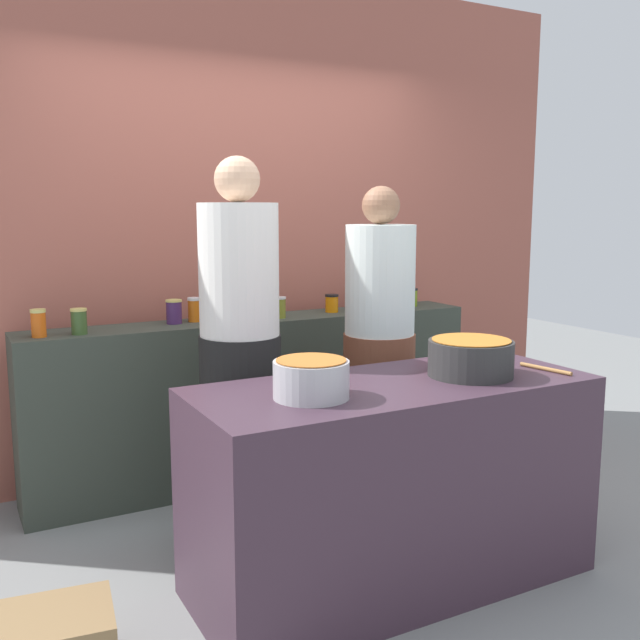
{
  "coord_description": "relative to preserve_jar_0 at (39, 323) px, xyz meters",
  "views": [
    {
      "loc": [
        -1.62,
        -2.68,
        1.58
      ],
      "look_at": [
        0.0,
        0.35,
        1.05
      ],
      "focal_mm": 39.91,
      "sensor_mm": 36.0,
      "label": 1
    }
  ],
  "objects": [
    {
      "name": "ground",
      "position": [
        1.21,
        -1.04,
        -1.03
      ],
      "size": [
        12.0,
        12.0,
        0.0
      ],
      "primitive_type": "plane",
      "color": "gray"
    },
    {
      "name": "storefront_wall",
      "position": [
        1.21,
        0.41,
        0.47
      ],
      "size": [
        4.8,
        0.12,
        3.0
      ],
      "primitive_type": "cube",
      "color": "#A55849",
      "rests_on": "ground"
    },
    {
      "name": "display_shelf",
      "position": [
        1.21,
        0.06,
        -0.55
      ],
      "size": [
        2.7,
        0.36,
        0.96
      ],
      "primitive_type": "cube",
      "color": "#363E35",
      "rests_on": "ground"
    },
    {
      "name": "prep_table",
      "position": [
        1.21,
        -1.34,
        -0.59
      ],
      "size": [
        1.7,
        0.7,
        0.88
      ],
      "primitive_type": "cube",
      "color": "#3D2937",
      "rests_on": "ground"
    },
    {
      "name": "preserve_jar_0",
      "position": [
        0.0,
        0.0,
        0.0
      ],
      "size": [
        0.07,
        0.07,
        0.14
      ],
      "color": "#E45C15",
      "rests_on": "display_shelf"
    },
    {
      "name": "preserve_jar_1",
      "position": [
        0.19,
        -0.01,
        -0.0
      ],
      "size": [
        0.08,
        0.08,
        0.13
      ],
      "color": "#3A5728",
      "rests_on": "display_shelf"
    },
    {
      "name": "preserve_jar_2",
      "position": [
        0.72,
        0.1,
        -0.0
      ],
      "size": [
        0.09,
        0.09,
        0.13
      ],
      "color": "#462558",
      "rests_on": "display_shelf"
    },
    {
      "name": "preserve_jar_3",
      "position": [
        0.84,
        0.11,
        -0.0
      ],
      "size": [
        0.07,
        0.07,
        0.14
      ],
      "color": "#D56214",
      "rests_on": "display_shelf"
    },
    {
      "name": "preserve_jar_4",
      "position": [
        1.06,
        -0.0,
        -0.01
      ],
      "size": [
        0.07,
        0.07,
        0.12
      ],
      "color": "orange",
      "rests_on": "display_shelf"
    },
    {
      "name": "preserve_jar_5",
      "position": [
        1.32,
        0.01,
        -0.01
      ],
      "size": [
        0.08,
        0.08,
        0.12
      ],
      "color": "olive",
      "rests_on": "display_shelf"
    },
    {
      "name": "preserve_jar_6",
      "position": [
        1.7,
        0.07,
        -0.01
      ],
      "size": [
        0.08,
        0.08,
        0.11
      ],
      "color": "orange",
      "rests_on": "display_shelf"
    },
    {
      "name": "preserve_jar_7",
      "position": [
        1.97,
        0.02,
        -0.0
      ],
      "size": [
        0.08,
        0.08,
        0.13
      ],
      "color": "#501756",
      "rests_on": "display_shelf"
    },
    {
      "name": "preserve_jar_8",
      "position": [
        2.07,
        0.11,
        0.0
      ],
      "size": [
        0.09,
        0.09,
        0.14
      ],
      "color": "orange",
      "rests_on": "display_shelf"
    },
    {
      "name": "preserve_jar_9",
      "position": [
        2.3,
        0.07,
        -0.01
      ],
      "size": [
        0.08,
        0.08,
        0.12
      ],
      "color": "olive",
      "rests_on": "display_shelf"
    },
    {
      "name": "cooking_pot_left",
      "position": [
        0.8,
        -1.39,
        -0.08
      ],
      "size": [
        0.29,
        0.29,
        0.15
      ],
      "color": "#B7B7BC",
      "rests_on": "prep_table"
    },
    {
      "name": "cooking_pot_center",
      "position": [
        1.57,
        -1.39,
        -0.07
      ],
      "size": [
        0.36,
        0.36,
        0.16
      ],
      "color": "#2D2D2D",
      "rests_on": "prep_table"
    },
    {
      "name": "wooden_spoon",
      "position": [
        1.92,
        -1.48,
        -0.14
      ],
      "size": [
        0.06,
        0.26,
        0.02
      ],
      "primitive_type": "cylinder",
      "rotation": [
        1.57,
        0.0,
        3.31
      ],
      "color": "#9E703D",
      "rests_on": "prep_table"
    },
    {
      "name": "cook_with_tongs",
      "position": [
        0.81,
        -0.64,
        -0.2
      ],
      "size": [
        0.39,
        0.39,
        1.83
      ],
      "color": "black",
      "rests_on": "ground"
    },
    {
      "name": "cook_in_cap",
      "position": [
        1.61,
        -0.61,
        -0.26
      ],
      "size": [
        0.38,
        0.38,
        1.71
      ],
      "color": "brown",
      "rests_on": "ground"
    }
  ]
}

